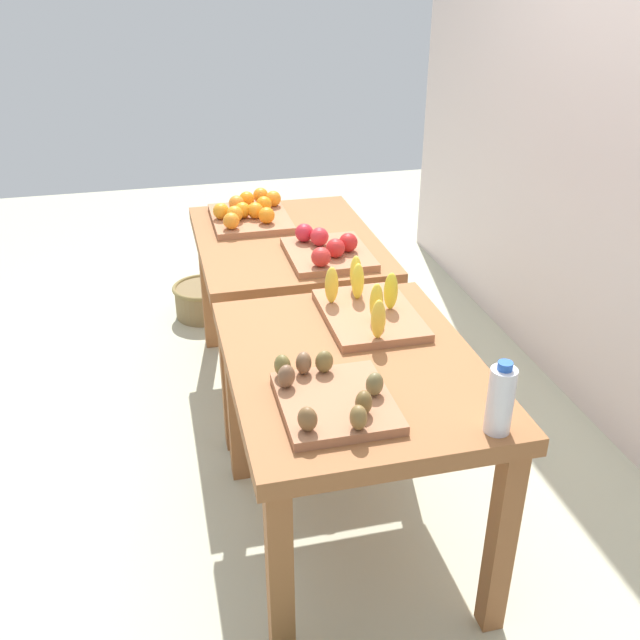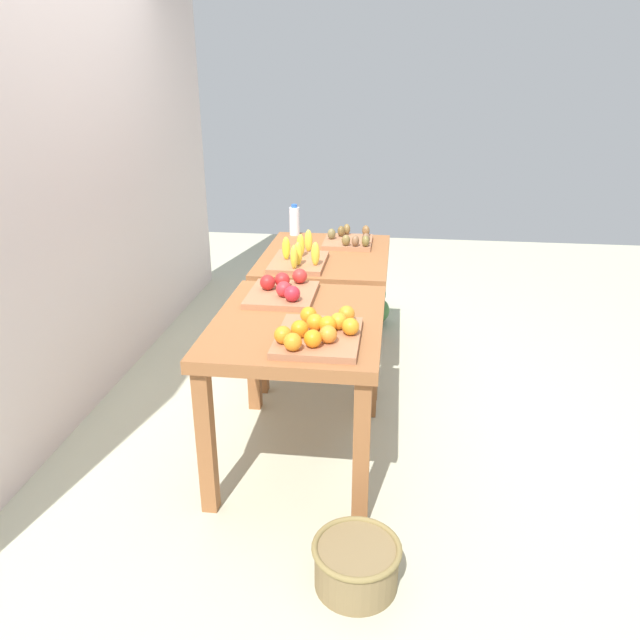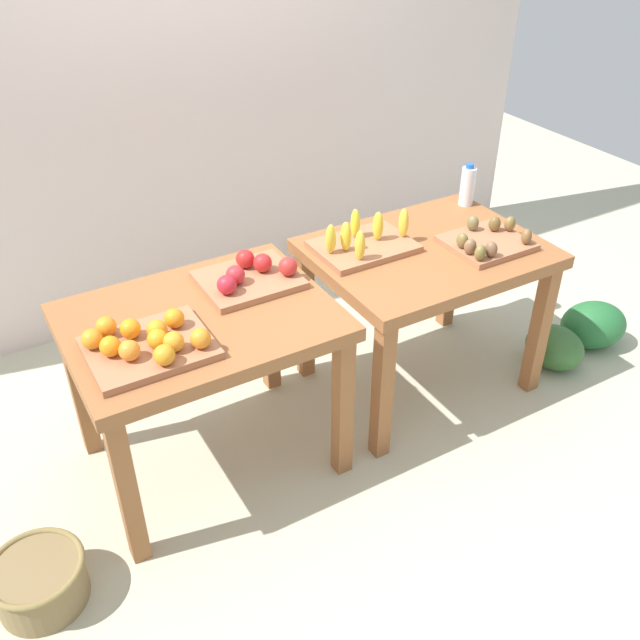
% 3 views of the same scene
% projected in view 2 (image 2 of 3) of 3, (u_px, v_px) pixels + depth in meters
% --- Properties ---
extents(ground_plane, '(8.00, 8.00, 0.00)m').
position_uv_depth(ground_plane, '(314.00, 402.00, 3.71)').
color(ground_plane, '#B9B99D').
extents(back_wall, '(4.40, 0.12, 3.00)m').
position_uv_depth(back_wall, '(65.00, 143.00, 3.30)').
color(back_wall, beige).
rests_on(back_wall, ground_plane).
extents(display_table_left, '(1.04, 0.80, 0.77)m').
position_uv_depth(display_table_left, '(298.00, 340.00, 2.95)').
color(display_table_left, '#945A32').
rests_on(display_table_left, ground_plane).
extents(display_table_right, '(1.04, 0.80, 0.77)m').
position_uv_depth(display_table_right, '(326.00, 270.00, 3.97)').
color(display_table_right, '#945A32').
rests_on(display_table_right, ground_plane).
extents(orange_bin, '(0.44, 0.38, 0.11)m').
position_uv_depth(orange_bin, '(319.00, 332.00, 2.64)').
color(orange_bin, '#A66B49').
rests_on(orange_bin, display_table_left).
extents(apple_bin, '(0.41, 0.34, 0.11)m').
position_uv_depth(apple_bin, '(283.00, 291.00, 3.16)').
color(apple_bin, '#A66B49').
rests_on(apple_bin, display_table_left).
extents(banana_crate, '(0.44, 0.32, 0.17)m').
position_uv_depth(banana_crate, '(299.00, 259.00, 3.68)').
color(banana_crate, '#A66B49').
rests_on(banana_crate, display_table_right).
extents(kiwi_bin, '(0.37, 0.32, 0.10)m').
position_uv_depth(kiwi_bin, '(349.00, 240.00, 4.12)').
color(kiwi_bin, '#A66B49').
rests_on(kiwi_bin, display_table_right).
extents(water_bottle, '(0.07, 0.07, 0.22)m').
position_uv_depth(water_bottle, '(294.00, 221.00, 4.34)').
color(water_bottle, silver).
rests_on(water_bottle, display_table_right).
extents(watermelon_pile, '(0.70, 0.41, 0.27)m').
position_uv_depth(watermelon_pile, '(369.00, 301.00, 4.95)').
color(watermelon_pile, '#246833').
rests_on(watermelon_pile, ground_plane).
extents(wicker_basket, '(0.35, 0.35, 0.19)m').
position_uv_depth(wicker_basket, '(356.00, 564.00, 2.36)').
color(wicker_basket, olive).
rests_on(wicker_basket, ground_plane).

